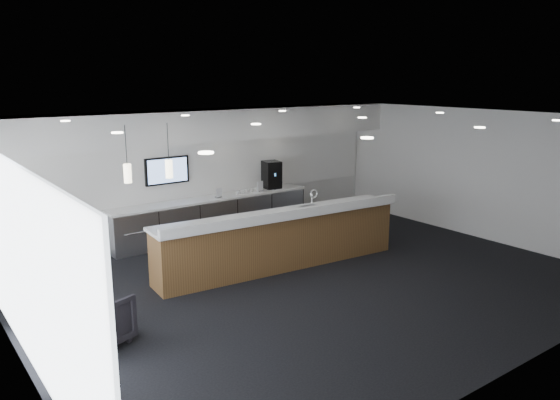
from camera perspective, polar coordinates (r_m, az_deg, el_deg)
ground at (r=10.30m, az=3.24°, el=-8.42°), size 10.00×10.00×0.00m
ceiling at (r=9.63m, az=3.47°, el=8.46°), size 10.00×8.00×0.02m
back_wall at (r=13.12m, az=-7.91°, el=2.92°), size 10.00×0.02×3.00m
left_wall at (r=7.78m, az=-26.39°, el=-5.20°), size 0.02×8.00×3.00m
right_wall at (r=13.56m, az=19.84°, el=2.60°), size 0.02×8.00×3.00m
soffit_bulkhead at (r=12.58m, az=-7.07°, el=7.81°), size 10.00×0.90×0.70m
alcove_panel at (r=13.08m, az=-7.86°, el=3.33°), size 9.80×0.06×1.40m
window_blinds_wall at (r=7.79m, az=-26.10°, el=-5.15°), size 0.04×7.36×2.55m
back_credenza at (r=13.02m, az=-7.01°, el=-1.73°), size 5.06×0.66×0.95m
wall_tv at (r=12.57m, az=-11.72°, el=3.04°), size 1.05×0.08×0.62m
pendant_left at (r=9.11m, az=-11.60°, el=3.22°), size 0.12×0.12×0.30m
pendant_right at (r=8.85m, az=-15.71°, el=2.72°), size 0.12×0.12×0.30m
ceiling_can_lights at (r=9.63m, az=3.46°, el=8.28°), size 7.00×5.00×0.02m
service_counter at (r=10.83m, az=0.05°, el=-4.11°), size 5.28×1.27×1.49m
coffee_machine at (r=13.81m, az=-0.89°, el=2.66°), size 0.47×0.56×0.69m
info_sign_left at (r=12.85m, az=-6.39°, el=0.75°), size 0.16×0.03×0.22m
info_sign_right at (r=13.45m, az=-2.10°, el=1.44°), size 0.19×0.05×0.25m
armchair at (r=8.27m, az=-18.66°, el=-11.79°), size 1.04×1.03×0.75m
lounge_guest at (r=8.59m, az=-24.11°, el=-7.43°), size 0.49×0.71×1.84m
cup_0 at (r=13.53m, az=-1.99°, el=1.17°), size 0.10×0.10×0.10m
cup_1 at (r=13.45m, az=-2.48°, el=1.10°), size 0.14×0.14×0.10m
cup_2 at (r=13.38m, az=-2.97°, el=1.03°), size 0.13×0.13×0.10m
cup_3 at (r=13.30m, az=-3.48°, el=0.95°), size 0.13×0.13×0.10m
cup_4 at (r=13.23m, az=-3.98°, el=0.88°), size 0.14×0.14×0.10m
cup_5 at (r=13.16m, az=-4.50°, el=0.80°), size 0.11×0.11×0.10m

